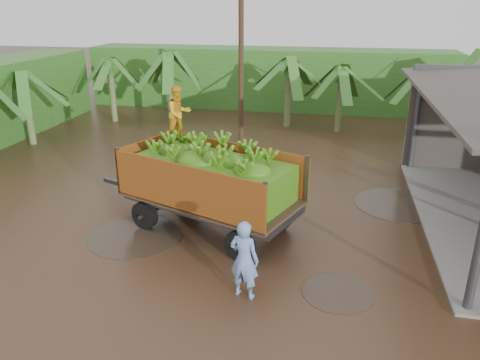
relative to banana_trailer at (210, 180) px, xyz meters
name	(u,v)px	position (x,y,z in m)	size (l,w,h in m)	color
ground	(256,217)	(1.19, 0.98, -1.53)	(100.00, 100.00, 0.00)	black
hedge_north	(267,78)	(-0.81, 16.98, 0.27)	(22.00, 3.00, 3.60)	#2D661E
banana_trailer	(210,180)	(0.00, 0.00, 0.00)	(7.01, 4.13, 3.99)	#AF5F19
man_blue	(244,260)	(1.60, -3.15, -0.58)	(0.69, 0.45, 1.89)	#7190CF
utility_pole	(241,58)	(-0.93, 9.17, 2.36)	(1.20, 0.24, 7.67)	#47301E
banana_plants	(194,104)	(-2.96, 8.38, 0.34)	(24.34, 17.80, 4.22)	#2D661E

